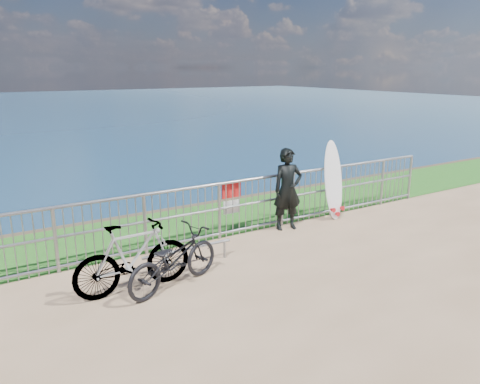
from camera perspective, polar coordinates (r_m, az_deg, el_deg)
grass_strip at (r=10.32m, az=-3.06°, el=-3.28°), size 120.00×120.00×0.00m
railing at (r=9.25m, az=0.25°, el=-1.72°), size 10.06×0.10×1.13m
surfer at (r=9.53m, az=5.84°, el=0.33°), size 0.69×0.53×1.68m
surfboard at (r=10.40m, az=11.33°, el=1.09°), size 0.50×0.45×1.73m
bicycle_near at (r=7.14m, az=-8.10°, el=-8.14°), size 1.81×1.11×0.90m
bicycle_far at (r=7.11m, az=-12.91°, el=-7.74°), size 1.79×0.53×1.07m
bike_rack at (r=7.90m, az=-6.36°, el=-7.14°), size 1.60×0.05×0.34m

